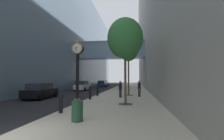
{
  "coord_description": "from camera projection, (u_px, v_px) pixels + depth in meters",
  "views": [
    {
      "loc": [
        4.61,
        -4.54,
        2.1
      ],
      "look_at": [
        1.0,
        20.24,
        3.49
      ],
      "focal_mm": 25.05,
      "sensor_mm": 36.0,
      "label": 1
    }
  ],
  "objects": [
    {
      "name": "bollard_third",
      "position": [
        90.0,
        93.0,
        14.78
      ],
      "size": [
        0.23,
        0.23,
        1.06
      ],
      "color": "black",
      "rests_on": "sidewalk_right"
    },
    {
      "name": "ground_plane",
      "position": [
        112.0,
        89.0,
        31.71
      ],
      "size": [
        110.0,
        110.0,
        0.0
      ],
      "primitive_type": "plane",
      "color": "black",
      "rests_on": "ground"
    },
    {
      "name": "car_white_mid",
      "position": [
        82.0,
        86.0,
        27.91
      ],
      "size": [
        2.03,
        4.4,
        1.69
      ],
      "color": "silver",
      "rests_on": "ground"
    },
    {
      "name": "pedestrian_walking",
      "position": [
        139.0,
        88.0,
        16.97
      ],
      "size": [
        0.44,
        0.52,
        1.75
      ],
      "color": "#23232D",
      "rests_on": "sidewalk_right"
    },
    {
      "name": "bollard_fourth",
      "position": [
        97.0,
        91.0,
        17.7
      ],
      "size": [
        0.23,
        0.23,
        1.06
      ],
      "color": "black",
      "rests_on": "sidewalk_right"
    },
    {
      "name": "street_clock",
      "position": [
        77.0,
        70.0,
        11.24
      ],
      "size": [
        0.84,
        0.55,
        4.72
      ],
      "color": "black",
      "rests_on": "sidewalk_right"
    },
    {
      "name": "trash_bin",
      "position": [
        77.0,
        109.0,
        7.2
      ],
      "size": [
        0.53,
        0.53,
        1.05
      ],
      "color": "#234C33",
      "rests_on": "sidewalk_right"
    },
    {
      "name": "pedestrian_by_clock",
      "position": [
        120.0,
        89.0,
        16.32
      ],
      "size": [
        0.48,
        0.48,
        1.71
      ],
      "color": "#23232D",
      "rests_on": "sidewalk_right"
    },
    {
      "name": "street_tree_mid_near",
      "position": [
        128.0,
        51.0,
        18.7
      ],
      "size": [
        2.27,
        2.27,
        6.66
      ],
      "color": "#333335",
      "rests_on": "sidewalk_right"
    },
    {
      "name": "car_black_far",
      "position": [
        41.0,
        91.0,
        16.46
      ],
      "size": [
        2.24,
        4.29,
        1.61
      ],
      "color": "black",
      "rests_on": "ground"
    },
    {
      "name": "street_tree_near",
      "position": [
        125.0,
        39.0,
        12.24
      ],
      "size": [
        2.8,
        2.8,
        6.74
      ],
      "color": "#333335",
      "rests_on": "sidewalk_right"
    },
    {
      "name": "building_block_left",
      "position": [
        63.0,
        35.0,
        37.12
      ],
      "size": [
        23.76,
        80.0,
        25.14
      ],
      "color": "slate",
      "rests_on": "ground"
    },
    {
      "name": "building_block_right",
      "position": [
        164.0,
        5.0,
        34.08
      ],
      "size": [
        9.0,
        80.0,
        36.38
      ],
      "color": "gray",
      "rests_on": "ground"
    },
    {
      "name": "bollard_nearest",
      "position": [
        61.0,
        103.0,
        8.93
      ],
      "size": [
        0.23,
        0.23,
        1.06
      ],
      "color": "black",
      "rests_on": "sidewalk_right"
    },
    {
      "name": "car_silver_trailing",
      "position": [
        104.0,
        83.0,
        44.78
      ],
      "size": [
        1.96,
        4.1,
        1.6
      ],
      "color": "#B7BABF",
      "rests_on": "ground"
    },
    {
      "name": "sidewalk_right",
      "position": [
        129.0,
        88.0,
        34.2
      ],
      "size": [
        6.64,
        80.0,
        0.14
      ],
      "primitive_type": "cube",
      "color": "#BCB29E",
      "rests_on": "ground"
    },
    {
      "name": "car_blue_near",
      "position": [
        102.0,
        84.0,
        39.45
      ],
      "size": [
        2.2,
        4.2,
        1.62
      ],
      "color": "navy",
      "rests_on": "ground"
    }
  ]
}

